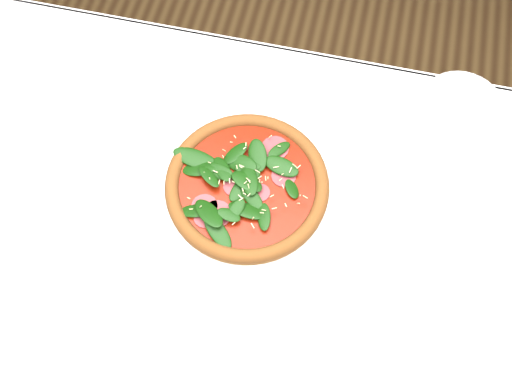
# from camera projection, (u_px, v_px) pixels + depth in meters

# --- Properties ---
(ground) EXTENTS (6.00, 6.00, 0.00)m
(ground) POSITION_uv_depth(u_px,v_px,m) (248.00, 333.00, 1.61)
(ground) COLOR brown
(ground) RESTS_ON ground
(dining_table) EXTENTS (1.21, 0.81, 0.75)m
(dining_table) POSITION_uv_depth(u_px,v_px,m) (243.00, 260.00, 1.02)
(dining_table) COLOR white
(dining_table) RESTS_ON ground
(plate) EXTENTS (0.32, 0.32, 0.01)m
(plate) POSITION_uv_depth(u_px,v_px,m) (247.00, 189.00, 0.96)
(plate) COLOR white
(plate) RESTS_ON dining_table
(pizza) EXTENTS (0.32, 0.32, 0.04)m
(pizza) POSITION_uv_depth(u_px,v_px,m) (247.00, 184.00, 0.94)
(pizza) COLOR brown
(pizza) RESTS_ON plate
(saucer_far) EXTENTS (0.15, 0.15, 0.01)m
(saucer_far) POSITION_uv_depth(u_px,v_px,m) (463.00, 105.00, 1.03)
(saucer_far) COLOR white
(saucer_far) RESTS_ON dining_table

